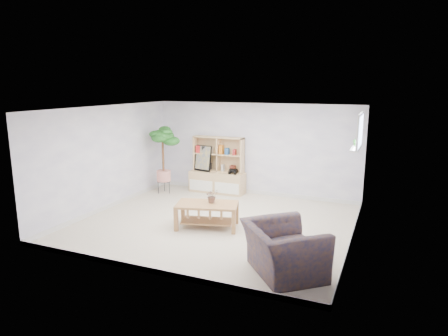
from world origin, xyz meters
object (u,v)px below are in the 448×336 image
at_px(floor_tree, 163,160).
at_px(armchair, 284,246).
at_px(storage_unit, 217,165).
at_px(coffee_table, 207,215).

distance_m(floor_tree, armchair, 5.33).
bearing_deg(floor_tree, storage_unit, 25.37).
relative_size(storage_unit, coffee_table, 1.22).
bearing_deg(storage_unit, coffee_table, -70.37).
bearing_deg(armchair, storage_unit, -3.94).
bearing_deg(armchair, floor_tree, 11.43).
distance_m(coffee_table, floor_tree, 3.00).
relative_size(storage_unit, floor_tree, 0.84).
xyz_separation_m(coffee_table, armchair, (1.95, -1.38, 0.19)).
bearing_deg(floor_tree, coffee_table, -41.26).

